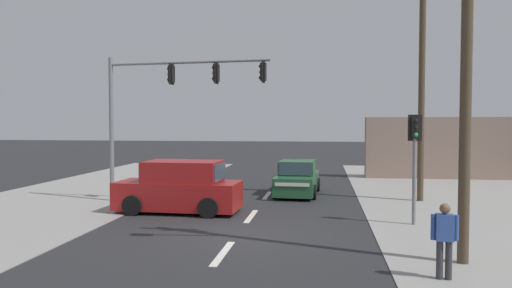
# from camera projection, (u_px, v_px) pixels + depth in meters

# --- Properties ---
(ground_plane) EXTENTS (140.00, 140.00, 0.00)m
(ground_plane) POSITION_uv_depth(u_px,v_px,m) (236.00, 235.00, 14.60)
(ground_plane) COLOR #28282B
(lane_dash_near) EXTENTS (0.20, 2.40, 0.01)m
(lane_dash_near) POSITION_uv_depth(u_px,v_px,m) (223.00, 253.00, 12.62)
(lane_dash_near) COLOR silver
(lane_dash_near) RESTS_ON ground
(lane_dash_mid) EXTENTS (0.20, 2.40, 0.01)m
(lane_dash_mid) POSITION_uv_depth(u_px,v_px,m) (251.00, 216.00, 17.57)
(lane_dash_mid) COLOR silver
(lane_dash_mid) RESTS_ON ground
(lane_dash_far) EXTENTS (0.20, 2.40, 0.01)m
(lane_dash_far) POSITION_uv_depth(u_px,v_px,m) (267.00, 195.00, 22.52)
(lane_dash_far) COLOR silver
(lane_dash_far) RESTS_ON ground
(kerb_left_verge) EXTENTS (8.00, 40.00, 0.02)m
(kerb_left_verge) POSITION_uv_depth(u_px,v_px,m) (42.00, 206.00, 19.69)
(kerb_left_verge) COLOR gray
(kerb_left_verge) RESTS_ON ground
(utility_pole_foreground_right) EXTENTS (3.78, 0.48, 10.47)m
(utility_pole_foreground_right) POSITION_uv_depth(u_px,v_px,m) (462.00, 23.00, 11.44)
(utility_pole_foreground_right) COLOR #4C3D2B
(utility_pole_foreground_right) RESTS_ON ground
(utility_pole_midground_right) EXTENTS (1.80, 0.26, 10.22)m
(utility_pole_midground_right) POSITION_uv_depth(u_px,v_px,m) (422.00, 73.00, 20.65)
(utility_pole_midground_right) COLOR #4C3D2B
(utility_pole_midground_right) RESTS_ON ground
(traffic_signal_mast) EXTENTS (6.85, 1.04, 6.00)m
(traffic_signal_mast) POSITION_uv_depth(u_px,v_px,m) (164.00, 97.00, 20.20)
(traffic_signal_mast) COLOR slate
(traffic_signal_mast) RESTS_ON ground
(pedestal_signal_right_kerb) EXTENTS (0.44, 0.30, 3.56)m
(pedestal_signal_right_kerb) POSITION_uv_depth(u_px,v_px,m) (415.00, 150.00, 15.95)
(pedestal_signal_right_kerb) COLOR slate
(pedestal_signal_right_kerb) RESTS_ON ground
(shopfront_wall_far) EXTENTS (12.00, 1.00, 3.60)m
(shopfront_wall_far) POSITION_uv_depth(u_px,v_px,m) (471.00, 148.00, 28.89)
(shopfront_wall_far) COLOR gray
(shopfront_wall_far) RESTS_ON ground
(sedan_oncoming_mid) EXTENTS (2.06, 4.32, 1.56)m
(sedan_oncoming_mid) POSITION_uv_depth(u_px,v_px,m) (297.00, 179.00, 22.77)
(sedan_oncoming_mid) COLOR #235633
(sedan_oncoming_mid) RESTS_ON ground
(suv_receding_far) EXTENTS (4.61, 2.20, 1.90)m
(suv_receding_far) POSITION_uv_depth(u_px,v_px,m) (180.00, 188.00, 18.32)
(suv_receding_far) COLOR maroon
(suv_receding_far) RESTS_ON ground
(pedestrian_at_kerb) EXTENTS (0.56, 0.24, 1.63)m
(pedestrian_at_kerb) POSITION_uv_depth(u_px,v_px,m) (445.00, 237.00, 10.43)
(pedestrian_at_kerb) COLOR #333338
(pedestrian_at_kerb) RESTS_ON ground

